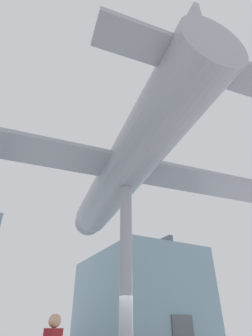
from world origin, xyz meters
TOP-DOWN VIEW (x-y plane):
  - glass_pavilion_right at (8.49, 13.97)m, footprint 8.03×12.71m
  - support_pylon_central at (0.00, 0.00)m, footprint 0.50×0.50m
  - suspended_airplane at (0.04, 0.29)m, footprint 19.10×15.32m

SIDE VIEW (x-z plane):
  - support_pylon_central at x=0.00m, z-range 0.00..6.90m
  - glass_pavilion_right at x=8.49m, z-range -0.29..7.86m
  - suspended_airplane at x=0.04m, z-range 6.23..9.70m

